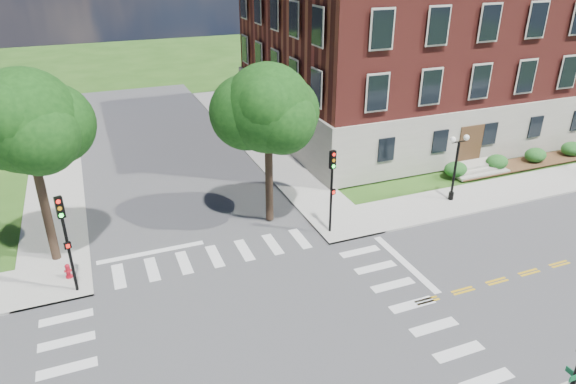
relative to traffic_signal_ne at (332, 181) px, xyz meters
name	(u,v)px	position (x,y,z in m)	size (l,w,h in m)	color
ground	(260,347)	(-6.61, -7.18, -3.19)	(160.00, 160.00, 0.00)	#244914
road_ew	(260,347)	(-6.61, -7.18, -3.18)	(90.00, 12.00, 0.01)	#3D3D3F
road_ns	(260,347)	(-6.61, -7.18, -3.18)	(12.00, 90.00, 0.01)	#3D3D3F
sidewalk_ne	(387,160)	(8.76, 8.19, -3.13)	(34.00, 34.00, 0.12)	#9E9B93
crosswalk_east	(412,305)	(0.59, -7.18, -3.19)	(2.20, 10.20, 0.02)	silver
stop_bar_east	(405,263)	(2.19, -4.18, -3.19)	(0.40, 5.50, 0.00)	silver
main_building	(441,28)	(17.38, 14.81, 5.15)	(30.60, 22.40, 16.50)	gray
shrub_row	(552,160)	(20.39, 3.62, -3.19)	(18.00, 2.00, 1.30)	#1A4E1A
tree_c	(26,122)	(-14.21, 2.73, 4.19)	(4.82, 4.82, 9.71)	black
tree_d	(268,109)	(-2.64, 2.62, 3.57)	(4.82, 4.82, 9.08)	black
traffic_signal_ne	(332,181)	(0.00, 0.00, 0.00)	(0.37, 0.42, 4.80)	black
traffic_signal_nw	(65,233)	(-13.30, -0.58, 0.00)	(0.37, 0.43, 4.80)	black
twin_lamp_west	(456,164)	(8.85, 0.79, -0.66)	(1.36, 0.36, 4.23)	black
fire_hydrant	(68,271)	(-13.63, 0.63, -2.72)	(0.35, 0.35, 0.75)	#9F0C1A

